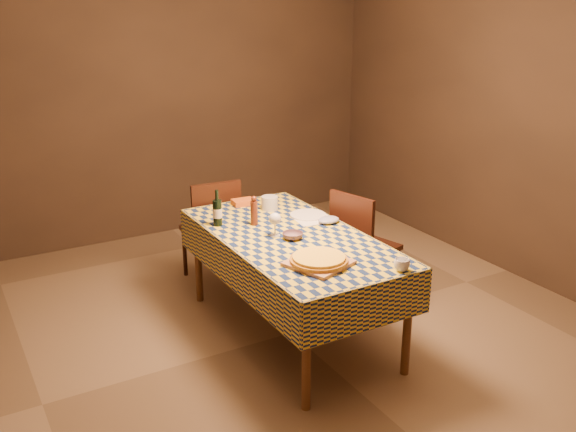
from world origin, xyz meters
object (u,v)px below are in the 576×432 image
(wine_bottle, at_px, (217,212))
(chair_far, at_px, (213,226))
(pizza, at_px, (319,259))
(white_plate, at_px, (308,215))
(cutting_board, at_px, (319,263))
(chair_right, at_px, (360,241))
(dining_table, at_px, (292,246))
(bowl, at_px, (293,236))

(wine_bottle, height_order, chair_far, wine_bottle)
(pizza, height_order, white_plate, pizza)
(white_plate, bearing_deg, pizza, -117.29)
(cutting_board, bearing_deg, chair_right, 39.98)
(dining_table, height_order, chair_right, chair_right)
(bowl, distance_m, wine_bottle, 0.61)
(cutting_board, relative_size, chair_far, 0.37)
(wine_bottle, bearing_deg, chair_far, 70.42)
(chair_far, relative_size, chair_right, 1.00)
(pizza, distance_m, bowl, 0.47)
(wine_bottle, relative_size, chair_right, 0.29)
(dining_table, relative_size, wine_bottle, 6.85)
(pizza, distance_m, chair_far, 1.62)
(dining_table, xyz_separation_m, white_plate, (0.31, 0.30, 0.08))
(cutting_board, distance_m, bowl, 0.47)
(bowl, relative_size, chair_right, 0.15)
(dining_table, distance_m, pizza, 0.54)
(white_plate, xyz_separation_m, chair_right, (0.41, -0.12, -0.26))
(chair_far, xyz_separation_m, chair_right, (0.86, -0.90, 0.00))
(dining_table, relative_size, bowl, 12.89)
(white_plate, height_order, chair_right, chair_right)
(cutting_board, height_order, chair_right, chair_right)
(white_plate, relative_size, chair_right, 0.29)
(bowl, bearing_deg, cutting_board, -100.09)
(chair_far, bearing_deg, chair_right, -46.14)
(cutting_board, xyz_separation_m, pizza, (-0.00, 0.00, 0.03))
(cutting_board, bearing_deg, wine_bottle, 104.72)
(cutting_board, xyz_separation_m, chair_right, (0.83, 0.70, -0.26))
(dining_table, relative_size, chair_far, 1.98)
(white_plate, bearing_deg, wine_bottle, 167.13)
(pizza, distance_m, chair_right, 1.12)
(dining_table, height_order, white_plate, white_plate)
(cutting_board, distance_m, wine_bottle, 1.01)
(white_plate, relative_size, chair_far, 0.29)
(dining_table, xyz_separation_m, chair_far, (-0.14, 1.08, -0.17))
(bowl, height_order, chair_far, chair_far)
(dining_table, height_order, bowl, bowl)
(chair_right, bearing_deg, white_plate, 163.99)
(bowl, relative_size, white_plate, 0.53)
(cutting_board, height_order, white_plate, cutting_board)
(wine_bottle, height_order, chair_right, wine_bottle)
(white_plate, distance_m, chair_far, 0.94)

